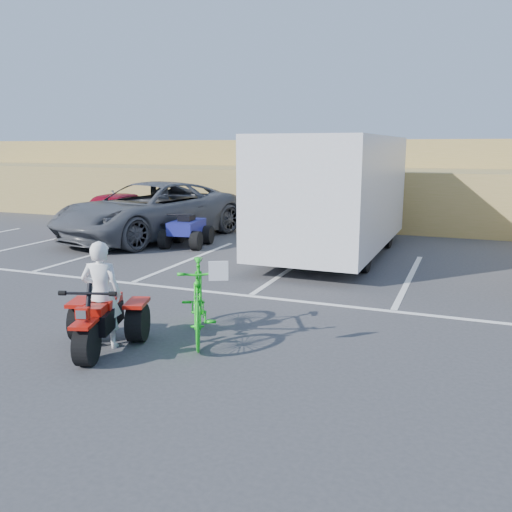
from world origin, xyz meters
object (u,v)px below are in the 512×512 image
at_px(green_dirt_bike, 198,300).
at_px(red_car, 111,212).
at_px(red_trike_atv, 101,350).
at_px(quad_atv_blue, 187,246).
at_px(cargo_trailer, 335,192).
at_px(quad_atv_green, 305,249).
at_px(rider, 102,295).
at_px(grey_pickup, 150,211).

distance_m(green_dirt_bike, red_car, 11.09).
relative_size(red_trike_atv, quad_atv_blue, 0.97).
relative_size(cargo_trailer, quad_atv_green, 4.33).
height_order(rider, grey_pickup, grey_pickup).
relative_size(rider, quad_atv_green, 1.01).
bearing_deg(cargo_trailer, grey_pickup, 175.74).
height_order(grey_pickup, quad_atv_green, grey_pickup).
distance_m(red_trike_atv, quad_atv_blue, 8.11).
relative_size(rider, cargo_trailer, 0.23).
bearing_deg(red_car, rider, -59.83).
bearing_deg(red_car, green_dirt_bike, -52.71).
distance_m(rider, quad_atv_green, 8.43).
height_order(green_dirt_bike, red_car, red_car).
relative_size(green_dirt_bike, cargo_trailer, 0.29).
xyz_separation_m(green_dirt_bike, cargo_trailer, (0.39, 6.92, 1.08)).
height_order(cargo_trailer, quad_atv_green, cargo_trailer).
bearing_deg(quad_atv_green, red_car, -172.18).
distance_m(grey_pickup, red_car, 2.12).
relative_size(green_dirt_bike, quad_atv_green, 1.27).
bearing_deg(grey_pickup, quad_atv_green, 15.88).
distance_m(rider, cargo_trailer, 7.94).
distance_m(green_dirt_bike, quad_atv_green, 7.59).
relative_size(green_dirt_bike, red_car, 0.49).
bearing_deg(cargo_trailer, quad_atv_blue, -175.62).
bearing_deg(quad_atv_blue, cargo_trailer, -4.40).
distance_m(red_trike_atv, green_dirt_bike, 1.55).
height_order(grey_pickup, quad_atv_blue, grey_pickup).
xyz_separation_m(green_dirt_bike, grey_pickup, (-5.55, 7.42, 0.29)).
distance_m(quad_atv_blue, quad_atv_green, 3.39).
bearing_deg(red_trike_atv, quad_atv_green, 68.52).
bearing_deg(green_dirt_bike, quad_atv_blue, 93.71).
relative_size(quad_atv_blue, quad_atv_green, 1.01).
height_order(green_dirt_bike, quad_atv_green, green_dirt_bike).
bearing_deg(red_car, cargo_trailer, -14.30).
bearing_deg(red_car, red_trike_atv, -60.05).
relative_size(grey_pickup, red_car, 1.59).
relative_size(rider, quad_atv_blue, 1.00).
bearing_deg(quad_atv_blue, grey_pickup, 147.23).
xyz_separation_m(red_car, quad_atv_blue, (3.69, -1.51, -0.67)).
bearing_deg(grey_pickup, cargo_trailer, 9.57).
height_order(grey_pickup, red_car, grey_pickup).
bearing_deg(rider, red_car, -72.70).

